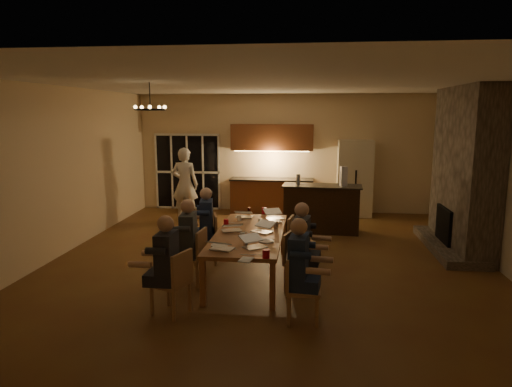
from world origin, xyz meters
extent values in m
plane|color=brown|center=(0.00, 0.00, 0.00)|extent=(9.00, 9.00, 0.00)
cube|color=beige|center=(0.00, 4.52, 1.60)|extent=(8.00, 0.04, 3.20)
cube|color=beige|center=(-4.02, 0.00, 1.60)|extent=(0.04, 9.00, 3.20)
cube|color=beige|center=(4.02, 0.00, 1.60)|extent=(0.04, 9.00, 3.20)
cube|color=white|center=(0.00, 0.00, 3.22)|extent=(8.00, 9.00, 0.04)
cube|color=black|center=(-2.70, 4.47, 1.05)|extent=(1.86, 0.08, 2.10)
cube|color=#695D53|center=(3.70, 1.20, 1.60)|extent=(0.58, 2.50, 3.20)
cube|color=beige|center=(1.90, 4.15, 1.00)|extent=(0.90, 0.68, 2.00)
cube|color=#AD6E45|center=(-0.27, -0.74, 0.38)|extent=(1.10, 2.72, 0.75)
cube|color=black|center=(1.00, 2.32, 0.54)|extent=(1.82, 0.81, 1.08)
imported|color=silver|center=(-2.39, 3.03, 0.93)|extent=(0.71, 0.49, 1.85)
torus|color=black|center=(-1.96, -0.51, 2.75)|extent=(0.53, 0.53, 0.03)
cylinder|color=white|center=(-0.33, -1.14, 0.80)|extent=(0.08, 0.08, 0.10)
cylinder|color=white|center=(-0.14, -0.17, 0.80)|extent=(0.08, 0.08, 0.10)
cylinder|color=white|center=(-0.56, 0.05, 0.80)|extent=(0.08, 0.08, 0.10)
cylinder|color=red|center=(0.13, -2.06, 0.81)|extent=(0.10, 0.10, 0.12)
cylinder|color=red|center=(-0.73, -0.36, 0.81)|extent=(0.09, 0.09, 0.12)
cylinder|color=red|center=(-0.16, 0.70, 0.81)|extent=(0.10, 0.10, 0.12)
cylinder|color=#B2B2B7|center=(-0.23, -1.47, 0.81)|extent=(0.07, 0.07, 0.12)
cylinder|color=#3F0F0C|center=(-0.46, 0.67, 0.81)|extent=(0.06, 0.06, 0.12)
cylinder|color=#B2B2B7|center=(0.15, -0.45, 0.81)|extent=(0.07, 0.07, 0.12)
cylinder|color=white|center=(0.06, -1.27, 0.76)|extent=(0.24, 0.24, 0.02)
cylinder|color=white|center=(-0.61, -1.57, 0.76)|extent=(0.25, 0.25, 0.02)
cylinder|color=white|center=(0.10, 0.01, 0.76)|extent=(0.25, 0.25, 0.02)
cube|color=white|center=(-0.13, -2.18, 0.76)|extent=(0.20, 0.25, 0.01)
cylinder|color=#99999E|center=(0.46, 2.35, 1.20)|extent=(0.09, 0.09, 0.24)
cube|color=silver|center=(1.47, 2.24, 1.30)|extent=(0.17, 0.17, 0.44)
camera|label=1|loc=(0.68, -7.98, 2.70)|focal=32.00mm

